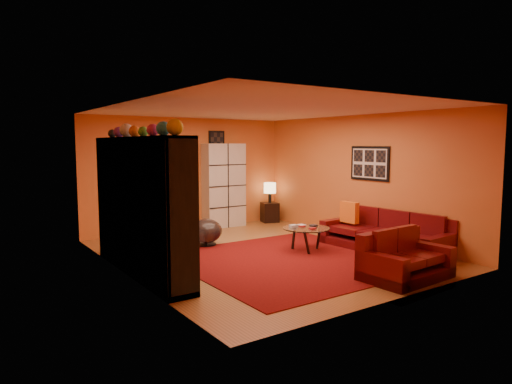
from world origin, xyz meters
TOP-DOWN VIEW (x-y plane):
  - floor at (0.00, 0.00)m, footprint 6.00×6.00m
  - ceiling at (0.00, 0.00)m, footprint 6.00×6.00m
  - wall_back at (0.00, 3.00)m, footprint 6.00×0.00m
  - wall_front at (0.00, -3.00)m, footprint 6.00×0.00m
  - wall_left at (-2.50, 0.00)m, footprint 0.00×6.00m
  - wall_right at (2.50, 0.00)m, footprint 0.00×6.00m
  - rug at (0.10, -0.70)m, footprint 3.60×3.60m
  - doorway at (-0.70, 2.96)m, footprint 0.95×0.10m
  - wall_art_right at (2.48, -0.30)m, footprint 0.03×1.00m
  - wall_art_back at (0.75, 2.98)m, footprint 0.42×0.03m
  - entertainment_unit at (-2.27, 0.00)m, footprint 0.45×3.00m
  - tv at (-2.23, -0.02)m, footprint 0.91×0.12m
  - sofa at (2.14, -1.09)m, footprint 1.16×2.50m
  - loveseat at (0.84, -2.42)m, footprint 1.39×0.88m
  - throw_pillow at (1.95, -0.27)m, footprint 0.12×0.42m
  - coffee_table at (0.78, -0.32)m, footprint 0.87×0.87m
  - storage_cabinet at (0.83, 2.80)m, footprint 1.01×0.47m
  - bowl_chair at (-0.53, 1.17)m, footprint 0.64×0.64m
  - side_table at (2.12, 2.67)m, footprint 0.50×0.50m
  - table_lamp at (2.12, 2.67)m, footprint 0.31×0.31m

SIDE VIEW (x-z plane):
  - floor at x=0.00m, z-range 0.00..0.00m
  - rug at x=0.10m, z-range 0.00..0.01m
  - side_table at x=2.12m, z-range 0.00..0.50m
  - sofa at x=2.14m, z-range -0.14..0.71m
  - bowl_chair at x=-0.53m, z-range 0.02..0.55m
  - loveseat at x=0.84m, z-range -0.14..0.71m
  - coffee_table at x=0.78m, z-range 0.18..0.61m
  - throw_pillow at x=1.95m, z-range 0.42..0.84m
  - table_lamp at x=2.12m, z-range 0.61..1.12m
  - tv at x=-2.23m, z-range 0.72..1.25m
  - storage_cabinet at x=0.83m, z-range 0.00..2.01m
  - doorway at x=-0.70m, z-range 0.00..2.04m
  - entertainment_unit at x=-2.27m, z-range 0.00..2.10m
  - wall_back at x=0.00m, z-range -1.70..4.30m
  - wall_front at x=0.00m, z-range -1.70..4.30m
  - wall_left at x=-2.50m, z-range -1.70..4.30m
  - wall_right at x=2.50m, z-range -1.70..4.30m
  - wall_art_right at x=2.48m, z-range 1.25..1.95m
  - wall_art_back at x=0.75m, z-range 1.79..2.31m
  - ceiling at x=0.00m, z-range 2.60..2.60m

